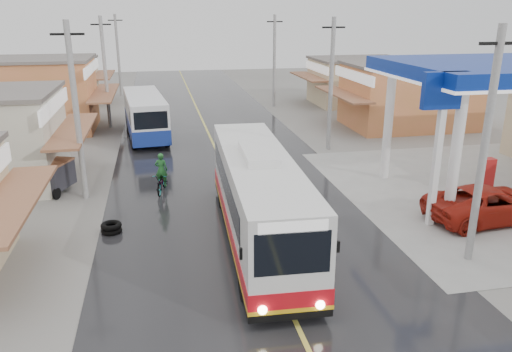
{
  "coord_description": "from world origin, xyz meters",
  "views": [
    {
      "loc": [
        -3.45,
        -14.03,
        8.38
      ],
      "look_at": [
        0.48,
        5.67,
        1.67
      ],
      "focal_mm": 35.0,
      "sensor_mm": 36.0,
      "label": 1
    }
  ],
  "objects_px": {
    "coach_bus": "(258,198)",
    "second_bus": "(145,115)",
    "cyclist": "(162,179)",
    "tyre_stack": "(111,228)",
    "tricycle_near": "(54,175)",
    "jeepney": "(488,204)"
  },
  "relations": [
    {
      "from": "coach_bus",
      "to": "cyclist",
      "type": "distance_m",
      "value": 7.07
    },
    {
      "from": "cyclist",
      "to": "tricycle_near",
      "type": "xyz_separation_m",
      "value": [
        -5.04,
        0.96,
        0.22
      ]
    },
    {
      "from": "jeepney",
      "to": "cyclist",
      "type": "xyz_separation_m",
      "value": [
        -13.23,
        6.08,
        -0.09
      ]
    },
    {
      "from": "coach_bus",
      "to": "tricycle_near",
      "type": "xyz_separation_m",
      "value": [
        -8.52,
        7.02,
        -0.85
      ]
    },
    {
      "from": "cyclist",
      "to": "tyre_stack",
      "type": "height_order",
      "value": "cyclist"
    },
    {
      "from": "cyclist",
      "to": "tricycle_near",
      "type": "height_order",
      "value": "cyclist"
    },
    {
      "from": "jeepney",
      "to": "cyclist",
      "type": "height_order",
      "value": "cyclist"
    },
    {
      "from": "coach_bus",
      "to": "tyre_stack",
      "type": "bearing_deg",
      "value": 164.74
    },
    {
      "from": "coach_bus",
      "to": "second_bus",
      "type": "height_order",
      "value": "coach_bus"
    },
    {
      "from": "coach_bus",
      "to": "tricycle_near",
      "type": "distance_m",
      "value": 11.07
    },
    {
      "from": "jeepney",
      "to": "tyre_stack",
      "type": "relative_size",
      "value": 6.58
    },
    {
      "from": "tricycle_near",
      "to": "tyre_stack",
      "type": "distance_m",
      "value": 6.07
    },
    {
      "from": "coach_bus",
      "to": "second_bus",
      "type": "bearing_deg",
      "value": 106.32
    },
    {
      "from": "second_bus",
      "to": "jeepney",
      "type": "height_order",
      "value": "second_bus"
    },
    {
      "from": "tricycle_near",
      "to": "tyre_stack",
      "type": "relative_size",
      "value": 2.88
    },
    {
      "from": "second_bus",
      "to": "tyre_stack",
      "type": "distance_m",
      "value": 15.84
    },
    {
      "from": "tricycle_near",
      "to": "tyre_stack",
      "type": "bearing_deg",
      "value": -38.21
    },
    {
      "from": "coach_bus",
      "to": "jeepney",
      "type": "height_order",
      "value": "coach_bus"
    },
    {
      "from": "cyclist",
      "to": "second_bus",
      "type": "bearing_deg",
      "value": 106.92
    },
    {
      "from": "second_bus",
      "to": "tricycle_near",
      "type": "height_order",
      "value": "second_bus"
    },
    {
      "from": "jeepney",
      "to": "tricycle_near",
      "type": "xyz_separation_m",
      "value": [
        -18.28,
        7.04,
        0.14
      ]
    },
    {
      "from": "second_bus",
      "to": "tricycle_near",
      "type": "xyz_separation_m",
      "value": [
        -4.19,
        -10.48,
        -0.68
      ]
    }
  ]
}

